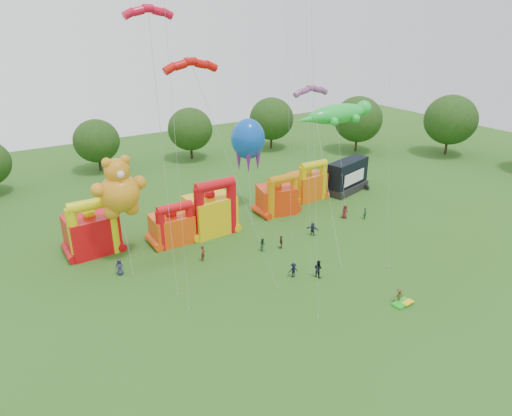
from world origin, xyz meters
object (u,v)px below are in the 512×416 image
spectator_4 (281,242)px  teddy_bear_kite (121,198)px  bouncy_castle_0 (92,231)px  octopus_kite (249,167)px  bouncy_castle_2 (211,212)px  spectator_0 (120,267)px  gecko_kite (340,143)px  stage_trailer (348,176)px

spectator_4 → teddy_bear_kite: bearing=-90.2°
bouncy_castle_0 → octopus_kite: 21.78m
bouncy_castle_2 → spectator_0: (-12.87, -4.13, -1.83)m
bouncy_castle_2 → spectator_4: size_ratio=4.55×
bouncy_castle_0 → spectator_4: bouncy_castle_0 is taller
spectator_0 → teddy_bear_kite: bearing=79.9°
spectator_0 → bouncy_castle_0: bearing=118.5°
spectator_0 → gecko_kite: bearing=29.4°
teddy_bear_kite → spectator_4: (15.97, -7.12, -6.51)m
teddy_bear_kite → octopus_kite: 19.28m
bouncy_castle_0 → octopus_kite: octopus_kite is taller
stage_trailer → spectator_0: size_ratio=4.41×
bouncy_castle_0 → bouncy_castle_2: size_ratio=0.95×
teddy_bear_kite → spectator_4: 18.65m
spectator_0 → stage_trailer: bearing=29.1°
octopus_kite → teddy_bear_kite: bearing=-166.3°
bouncy_castle_0 → teddy_bear_kite: bearing=-52.8°
octopus_kite → spectator_4: 13.19m
teddy_bear_kite → stage_trailer: bearing=4.6°
gecko_kite → octopus_kite: bearing=172.5°
octopus_kite → spectator_0: size_ratio=6.79×
teddy_bear_kite → spectator_4: teddy_bear_kite is taller
stage_trailer → teddy_bear_kite: (-35.28, -2.84, 4.91)m
bouncy_castle_2 → teddy_bear_kite: 12.05m
spectator_0 → spectator_4: (17.73, -4.09, -0.12)m
spectator_4 → bouncy_castle_2: bearing=-125.5°
stage_trailer → teddy_bear_kite: teddy_bear_kite is taller
teddy_bear_kite → spectator_0: (-1.77, -3.03, -6.38)m
gecko_kite → spectator_0: bearing=-170.7°
octopus_kite → spectator_0: (-20.48, -7.59, -5.35)m
bouncy_castle_2 → spectator_0: 13.64m
bouncy_castle_0 → spectator_0: (0.97, -6.63, -1.69)m
teddy_bear_kite → spectator_0: teddy_bear_kite is taller
octopus_kite → spectator_0: octopus_kite is taller
stage_trailer → gecko_kite: bearing=-175.7°
bouncy_castle_0 → octopus_kite: bearing=2.5°
stage_trailer → spectator_4: (-19.32, -9.96, -1.60)m
gecko_kite → spectator_4: size_ratio=8.55×
stage_trailer → gecko_kite: size_ratio=0.60×
octopus_kite → spectator_4: bearing=-103.2°
bouncy_castle_2 → stage_trailer: bearing=4.1°
bouncy_castle_2 → stage_trailer: 24.25m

